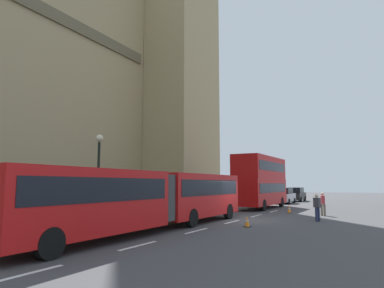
{
  "coord_description": "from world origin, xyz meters",
  "views": [
    {
      "loc": [
        -21.12,
        -8.12,
        2.31
      ],
      "look_at": [
        2.43,
        5.04,
        5.52
      ],
      "focal_mm": 31.5,
      "sensor_mm": 36.0,
      "label": 1
    }
  ],
  "objects_px": {
    "traffic_cone_west": "(247,222)",
    "pedestrian_near_cones": "(317,207)",
    "sedan_lead": "(284,196)",
    "pedestrian_by_kerb": "(323,203)",
    "sedan_trailing": "(296,194)",
    "double_decker_bus": "(261,180)",
    "traffic_cone_middle": "(289,209)",
    "articulated_bus": "(153,195)",
    "street_lamp": "(98,171)"
  },
  "relations": [
    {
      "from": "articulated_bus",
      "to": "pedestrian_near_cones",
      "type": "xyz_separation_m",
      "value": [
        8.4,
        -6.55,
        -0.83
      ]
    },
    {
      "from": "pedestrian_by_kerb",
      "to": "sedan_lead",
      "type": "bearing_deg",
      "value": 24.11
    },
    {
      "from": "street_lamp",
      "to": "pedestrian_near_cones",
      "type": "distance_m",
      "value": 13.62
    },
    {
      "from": "double_decker_bus",
      "to": "pedestrian_by_kerb",
      "type": "xyz_separation_m",
      "value": [
        -5.0,
        -6.28,
        -1.8
      ]
    },
    {
      "from": "sedan_lead",
      "to": "street_lamp",
      "type": "bearing_deg",
      "value": 170.58
    },
    {
      "from": "articulated_bus",
      "to": "double_decker_bus",
      "type": "xyz_separation_m",
      "value": [
        17.71,
        0.0,
        0.96
      ]
    },
    {
      "from": "street_lamp",
      "to": "pedestrian_near_cones",
      "type": "height_order",
      "value": "street_lamp"
    },
    {
      "from": "sedan_lead",
      "to": "traffic_cone_middle",
      "type": "distance_m",
      "value": 13.75
    },
    {
      "from": "sedan_trailing",
      "to": "pedestrian_by_kerb",
      "type": "distance_m",
      "value": 21.41
    },
    {
      "from": "articulated_bus",
      "to": "sedan_lead",
      "type": "relative_size",
      "value": 3.86
    },
    {
      "from": "double_decker_bus",
      "to": "pedestrian_by_kerb",
      "type": "height_order",
      "value": "double_decker_bus"
    },
    {
      "from": "street_lamp",
      "to": "sedan_trailing",
      "type": "bearing_deg",
      "value": -7.85
    },
    {
      "from": "traffic_cone_middle",
      "to": "sedan_trailing",
      "type": "bearing_deg",
      "value": 10.44
    },
    {
      "from": "articulated_bus",
      "to": "street_lamp",
      "type": "bearing_deg",
      "value": 80.63
    },
    {
      "from": "articulated_bus",
      "to": "street_lamp",
      "type": "distance_m",
      "value": 4.75
    },
    {
      "from": "sedan_lead",
      "to": "pedestrian_near_cones",
      "type": "height_order",
      "value": "sedan_lead"
    },
    {
      "from": "articulated_bus",
      "to": "sedan_lead",
      "type": "height_order",
      "value": "articulated_bus"
    },
    {
      "from": "sedan_lead",
      "to": "traffic_cone_middle",
      "type": "xyz_separation_m",
      "value": [
        -13.23,
        -3.68,
        -0.63
      ]
    },
    {
      "from": "pedestrian_by_kerb",
      "to": "double_decker_bus",
      "type": "bearing_deg",
      "value": 51.48
    },
    {
      "from": "traffic_cone_middle",
      "to": "articulated_bus",
      "type": "bearing_deg",
      "value": 165.65
    },
    {
      "from": "double_decker_bus",
      "to": "traffic_cone_middle",
      "type": "relative_size",
      "value": 16.26
    },
    {
      "from": "double_decker_bus",
      "to": "traffic_cone_middle",
      "type": "distance_m",
      "value": 5.79
    },
    {
      "from": "traffic_cone_west",
      "to": "traffic_cone_middle",
      "type": "distance_m",
      "value": 10.1
    },
    {
      "from": "sedan_trailing",
      "to": "articulated_bus",
      "type": "bearing_deg",
      "value": -179.94
    },
    {
      "from": "sedan_trailing",
      "to": "street_lamp",
      "type": "relative_size",
      "value": 0.83
    },
    {
      "from": "traffic_cone_west",
      "to": "pedestrian_by_kerb",
      "type": "bearing_deg",
      "value": -16.32
    },
    {
      "from": "traffic_cone_west",
      "to": "sedan_lead",
      "type": "bearing_deg",
      "value": 9.21
    },
    {
      "from": "street_lamp",
      "to": "double_decker_bus",
      "type": "bearing_deg",
      "value": -14.87
    },
    {
      "from": "articulated_bus",
      "to": "traffic_cone_west",
      "type": "relative_size",
      "value": 29.27
    },
    {
      "from": "double_decker_bus",
      "to": "traffic_cone_middle",
      "type": "height_order",
      "value": "double_decker_bus"
    },
    {
      "from": "traffic_cone_middle",
      "to": "pedestrian_near_cones",
      "type": "bearing_deg",
      "value": -150.92
    },
    {
      "from": "pedestrian_near_cones",
      "to": "sedan_trailing",
      "type": "bearing_deg",
      "value": 14.87
    },
    {
      "from": "articulated_bus",
      "to": "double_decker_bus",
      "type": "relative_size",
      "value": 1.8
    },
    {
      "from": "street_lamp",
      "to": "pedestrian_near_cones",
      "type": "relative_size",
      "value": 3.12
    },
    {
      "from": "double_decker_bus",
      "to": "sedan_trailing",
      "type": "distance_m",
      "value": 15.57
    },
    {
      "from": "pedestrian_by_kerb",
      "to": "sedan_trailing",
      "type": "bearing_deg",
      "value": 17.13
    },
    {
      "from": "sedan_lead",
      "to": "traffic_cone_west",
      "type": "xyz_separation_m",
      "value": [
        -23.33,
        -3.78,
        -0.63
      ]
    },
    {
      "from": "sedan_lead",
      "to": "pedestrian_near_cones",
      "type": "relative_size",
      "value": 2.6
    },
    {
      "from": "articulated_bus",
      "to": "pedestrian_near_cones",
      "type": "bearing_deg",
      "value": -37.92
    },
    {
      "from": "street_lamp",
      "to": "pedestrian_near_cones",
      "type": "bearing_deg",
      "value": -55.28
    },
    {
      "from": "sedan_trailing",
      "to": "pedestrian_near_cones",
      "type": "xyz_separation_m",
      "value": [
        -24.77,
        -6.58,
        -0.0
      ]
    },
    {
      "from": "sedan_lead",
      "to": "double_decker_bus",
      "type": "bearing_deg",
      "value": -179.14
    },
    {
      "from": "double_decker_bus",
      "to": "street_lamp",
      "type": "xyz_separation_m",
      "value": [
        -16.96,
        4.5,
        0.35
      ]
    },
    {
      "from": "double_decker_bus",
      "to": "traffic_cone_west",
      "type": "xyz_separation_m",
      "value": [
        -13.99,
        -3.64,
        -2.43
      ]
    },
    {
      "from": "sedan_lead",
      "to": "sedan_trailing",
      "type": "bearing_deg",
      "value": -1.02
    },
    {
      "from": "pedestrian_by_kerb",
      "to": "traffic_cone_west",
      "type": "bearing_deg",
      "value": 163.68
    },
    {
      "from": "traffic_cone_middle",
      "to": "pedestrian_by_kerb",
      "type": "bearing_deg",
      "value": -111.96
    },
    {
      "from": "sedan_trailing",
      "to": "traffic_cone_middle",
      "type": "relative_size",
      "value": 7.59
    },
    {
      "from": "sedan_trailing",
      "to": "street_lamp",
      "type": "height_order",
      "value": "street_lamp"
    },
    {
      "from": "traffic_cone_west",
      "to": "pedestrian_near_cones",
      "type": "bearing_deg",
      "value": -31.8
    }
  ]
}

